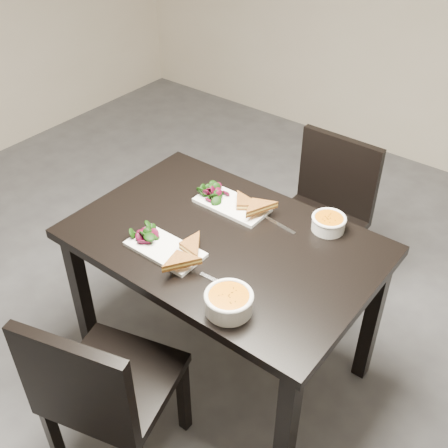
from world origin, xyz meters
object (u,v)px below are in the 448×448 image
soup_bowl_near (229,301)px  chair_far (323,211)px  table (224,257)px  soup_bowl_far (329,222)px  plate_near (165,249)px  plate_far (232,205)px  chair_near (101,390)px

soup_bowl_near → chair_far: bearing=100.5°
table → soup_bowl_far: 0.44m
plate_near → table: bearing=57.0°
soup_bowl_far → plate_near: bearing=-130.3°
table → plate_far: size_ratio=3.82×
table → chair_near: (-0.02, -0.67, -0.17)m
table → soup_bowl_far: bearing=45.7°
table → plate_far: 0.24m
table → chair_near: size_ratio=1.41×
table → soup_bowl_far: size_ratio=8.64×
plate_far → soup_bowl_far: size_ratio=2.26×
chair_far → soup_bowl_near: 1.10m
table → chair_far: chair_far is taller
table → soup_bowl_far: (0.29, 0.30, 0.13)m
plate_far → soup_bowl_far: bearing=15.4°
chair_near → plate_far: size_ratio=2.70×
chair_far → soup_bowl_far: bearing=-61.7°
chair_near → table: bearing=72.4°
plate_near → soup_bowl_far: 0.66m
plate_near → soup_bowl_near: size_ratio=1.82×
chair_near → soup_bowl_far: bearing=56.2°
chair_near → plate_far: chair_near is taller
soup_bowl_far → soup_bowl_near: bearing=-94.2°
table → soup_bowl_near: soup_bowl_near is taller
table → plate_near: (-0.13, -0.20, 0.11)m
plate_far → soup_bowl_far: 0.42m
table → plate_near: bearing=-123.0°
soup_bowl_near → plate_far: 0.60m
plate_near → soup_bowl_near: soup_bowl_near is taller
plate_near → plate_far: same height
chair_near → plate_near: 0.55m
table → plate_far: plate_far is taller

